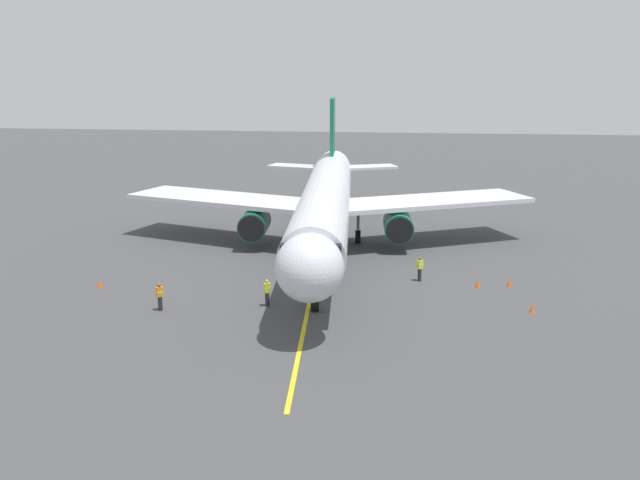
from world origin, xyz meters
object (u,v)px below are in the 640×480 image
Objects in this scene: safety_cone_wing_starboard at (532,308)px; ground_crew_loader at (420,269)px; ground_crew_marshaller at (267,292)px; safety_cone_wing_port at (100,283)px; safety_cone_nose_left at (509,283)px; ground_crew_wing_walker at (160,296)px; safety_cone_nose_right at (478,283)px; airplane at (326,202)px.

ground_crew_loader is at bearing -38.97° from safety_cone_wing_starboard.
ground_crew_loader is (-9.32, -6.31, 0.00)m from ground_crew_marshaller.
safety_cone_wing_port is 27.76m from safety_cone_wing_starboard.
safety_cone_nose_left is at bearing 175.15° from ground_crew_loader.
safety_cone_wing_port is (11.85, -2.21, -0.61)m from ground_crew_marshaller.
ground_crew_marshaller reaches higher than safety_cone_nose_left.
ground_crew_wing_walker is at bearing 26.84° from ground_crew_loader.
ground_crew_wing_walker is 20.61m from safety_cone_nose_right.
ground_crew_marshaller is at bearing 22.46° from safety_cone_nose_right.
safety_cone_nose_right is (2.07, 0.37, 0.00)m from safety_cone_nose_left.
ground_crew_wing_walker and ground_crew_loader have the same top height.
safety_cone_wing_port is (25.00, 3.23, 0.00)m from safety_cone_nose_right.
ground_crew_marshaller is at bearing 20.90° from safety_cone_nose_left.
ground_crew_loader is 3.11× the size of safety_cone_wing_port.
safety_cone_nose_right is at bearing -157.54° from ground_crew_marshaller.
safety_cone_nose_left and safety_cone_wing_port have the same top height.
ground_crew_wing_walker is 3.11× the size of safety_cone_wing_port.
ground_crew_marshaller is (1.97, 13.31, -3.12)m from airplane.
airplane is 18.11m from safety_cone_wing_port.
ground_crew_marshaller is at bearing -165.99° from ground_crew_wing_walker.
ground_crew_loader reaches higher than safety_cone_wing_starboard.
safety_cone_wing_port is (27.07, 3.60, 0.00)m from safety_cone_nose_left.
airplane reaches higher than safety_cone_wing_starboard.
airplane reaches higher than safety_cone_wing_port.
airplane is 10.62m from ground_crew_loader.
ground_crew_marshaller is 1.00× the size of ground_crew_loader.
ground_crew_marshaller is 1.00× the size of ground_crew_wing_walker.
ground_crew_wing_walker is 22.68m from safety_cone_nose_left.
airplane is 15.68m from safety_cone_nose_left.
safety_cone_wing_starboard is at bearing 97.83° from safety_cone_nose_left.
safety_cone_wing_port is at bearing 7.58° from safety_cone_nose_left.
airplane is 18.95m from safety_cone_wing_starboard.
safety_cone_wing_port is at bearing 7.36° from safety_cone_nose_right.
ground_crew_loader is 21.57m from safety_cone_wing_port.
safety_cone_nose_left is 4.85m from safety_cone_wing_starboard.
safety_cone_wing_starboard is at bearing -176.39° from ground_crew_marshaller.
airplane is 73.37× the size of safety_cone_nose_right.
safety_cone_nose_right and safety_cone_wing_port have the same top height.
safety_cone_nose_left is 27.31m from safety_cone_wing_port.
safety_cone_wing_port is (21.17, 4.10, -0.61)m from ground_crew_loader.
safety_cone_nose_left is at bearing 150.50° from airplane.
ground_crew_wing_walker is 6.79m from safety_cone_wing_port.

